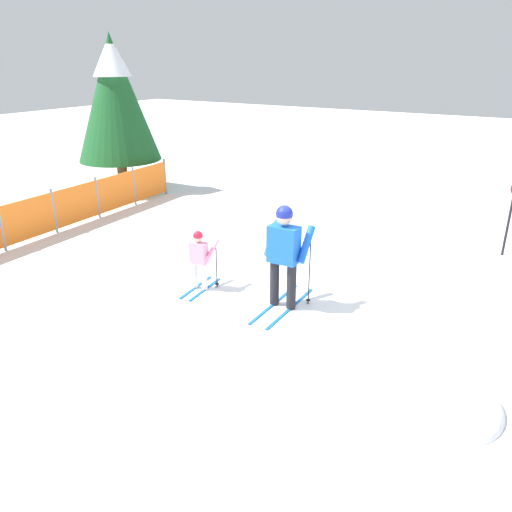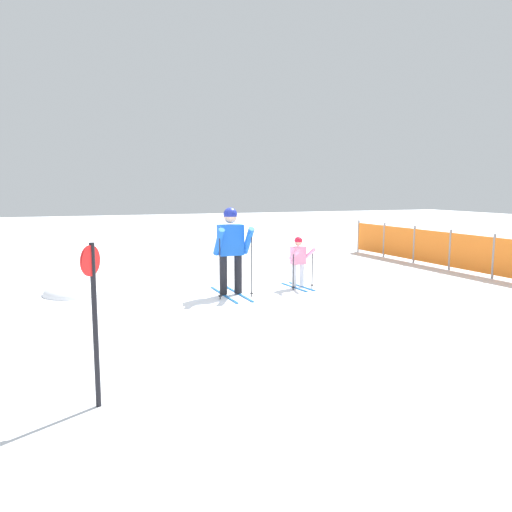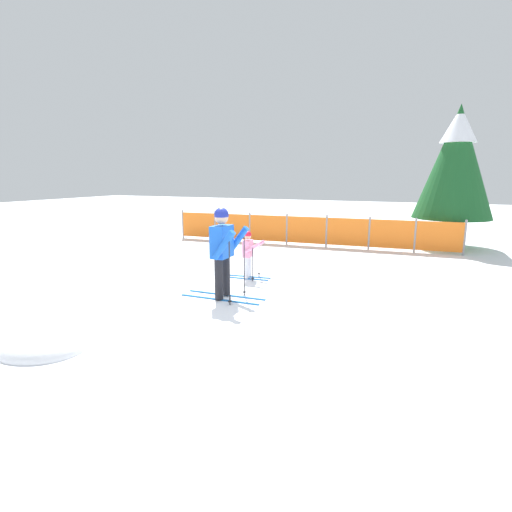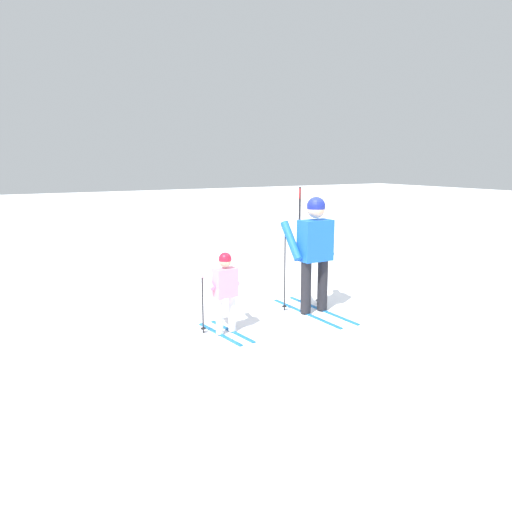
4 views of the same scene
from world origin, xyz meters
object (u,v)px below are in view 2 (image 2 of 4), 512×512
object	(u,v)px
skier_adult	(231,243)
safety_fence	(471,253)
trail_marker	(94,308)
skier_child	(299,258)

from	to	relation	value
skier_adult	safety_fence	xyz separation A→B (m)	(-0.20, 6.04, -0.48)
skier_adult	safety_fence	bearing A→B (deg)	90.87
safety_fence	trail_marker	xyz separation A→B (m)	(4.44, -8.73, 0.44)
skier_adult	safety_fence	size ratio (longest dim) A/B	0.18
skier_child	safety_fence	size ratio (longest dim) A/B	0.11
safety_fence	trail_marker	distance (m)	9.81
safety_fence	trail_marker	world-z (taller)	trail_marker
skier_adult	trail_marker	distance (m)	5.03
trail_marker	safety_fence	bearing A→B (deg)	116.97
skier_child	trail_marker	bearing A→B (deg)	-49.22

